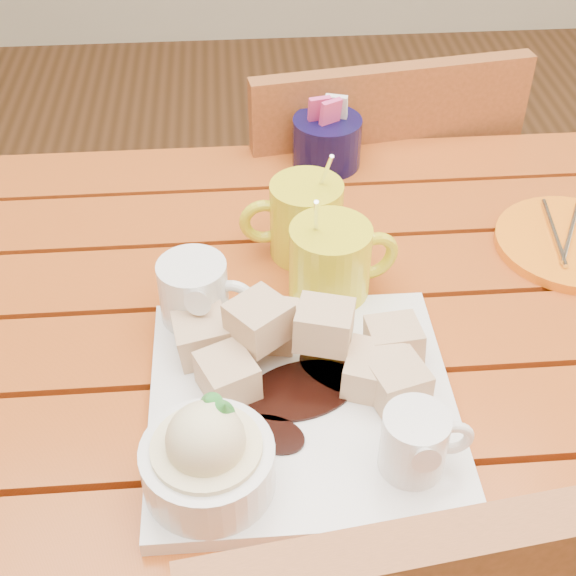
{
  "coord_description": "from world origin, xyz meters",
  "views": [
    {
      "loc": [
        -0.04,
        -0.6,
        1.34
      ],
      "look_at": [
        0.01,
        0.0,
        0.82
      ],
      "focal_mm": 50.0,
      "sensor_mm": 36.0,
      "label": 1
    }
  ],
  "objects": [
    {
      "name": "table",
      "position": [
        0.0,
        0.0,
        0.64
      ],
      "size": [
        1.2,
        0.79,
        0.75
      ],
      "color": "#9B4214",
      "rests_on": "ground"
    },
    {
      "name": "dessert_plate",
      "position": [
        -0.01,
        -0.12,
        0.78
      ],
      "size": [
        0.29,
        0.29,
        0.12
      ],
      "rotation": [
        0.0,
        0.0,
        -0.0
      ],
      "color": "white",
      "rests_on": "table"
    },
    {
      "name": "coffee_mug_left",
      "position": [
        0.04,
        0.15,
        0.8
      ],
      "size": [
        0.12,
        0.08,
        0.14
      ],
      "rotation": [
        0.0,
        0.0,
        0.01
      ],
      "color": "yellow",
      "rests_on": "table"
    },
    {
      "name": "coffee_mug_right",
      "position": [
        0.06,
        0.06,
        0.8
      ],
      "size": [
        0.12,
        0.09,
        0.15
      ],
      "rotation": [
        0.0,
        0.0,
        0.27
      ],
      "color": "yellow",
      "rests_on": "table"
    },
    {
      "name": "cream_pitcher",
      "position": [
        -0.08,
        0.03,
        0.79
      ],
      "size": [
        0.1,
        0.09,
        0.09
      ],
      "rotation": [
        0.0,
        0.0,
        -0.25
      ],
      "color": "white",
      "rests_on": "table"
    },
    {
      "name": "sugar_caddy",
      "position": [
        0.09,
        0.34,
        0.79
      ],
      "size": [
        0.09,
        0.09,
        0.1
      ],
      "color": "black",
      "rests_on": "table"
    },
    {
      "name": "orange_saucer",
      "position": [
        0.36,
        0.13,
        0.76
      ],
      "size": [
        0.18,
        0.18,
        0.02
      ],
      "rotation": [
        0.0,
        0.0,
        -0.33
      ],
      "color": "orange",
      "rests_on": "table"
    },
    {
      "name": "chair_far",
      "position": [
        0.17,
        0.51,
        0.48
      ],
      "size": [
        0.46,
        0.46,
        0.86
      ],
      "rotation": [
        0.0,
        0.0,
        3.29
      ],
      "color": "brown",
      "rests_on": "ground"
    }
  ]
}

